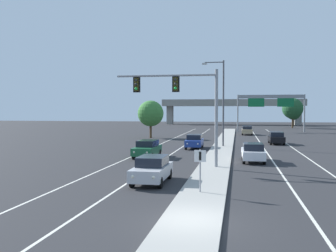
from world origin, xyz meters
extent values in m
plane|color=#28282B|center=(0.00, 0.00, 0.00)|extent=(260.00, 260.00, 0.00)
cube|color=#9E9B93|center=(0.00, 18.00, 0.07)|extent=(2.40, 110.00, 0.15)
cube|color=silver|center=(-4.70, 25.00, 0.00)|extent=(0.14, 100.00, 0.01)
cube|color=silver|center=(4.70, 25.00, 0.00)|extent=(0.14, 100.00, 0.01)
cube|color=silver|center=(-8.00, 25.00, 0.00)|extent=(0.14, 100.00, 0.01)
cube|color=silver|center=(8.00, 25.00, 0.00)|extent=(0.14, 100.00, 0.01)
cylinder|color=gray|center=(0.18, 13.89, 3.75)|extent=(0.24, 0.24, 7.20)
cylinder|color=gray|center=(-3.62, 13.89, 6.95)|extent=(7.60, 0.16, 0.16)
cube|color=black|center=(-2.86, 13.93, 6.30)|extent=(0.56, 0.06, 1.20)
cube|color=#38330F|center=(-2.86, 13.89, 6.30)|extent=(0.32, 0.32, 1.00)
sphere|color=#282828|center=(-2.86, 13.72, 6.62)|extent=(0.22, 0.22, 0.22)
sphere|color=#282828|center=(-2.86, 13.72, 6.30)|extent=(0.22, 0.22, 0.22)
sphere|color=green|center=(-2.86, 13.72, 5.98)|extent=(0.22, 0.22, 0.22)
cube|color=black|center=(-5.90, 13.93, 6.30)|extent=(0.56, 0.06, 1.20)
cube|color=#38330F|center=(-5.90, 13.89, 6.30)|extent=(0.32, 0.32, 1.00)
sphere|color=#282828|center=(-5.90, 13.72, 6.62)|extent=(0.22, 0.22, 0.22)
sphere|color=#282828|center=(-5.90, 13.72, 6.30)|extent=(0.22, 0.22, 0.22)
sphere|color=green|center=(-5.90, 13.72, 5.98)|extent=(0.22, 0.22, 0.22)
cylinder|color=gray|center=(-0.13, 4.92, 1.25)|extent=(0.08, 0.08, 2.20)
cube|color=white|center=(-0.13, 4.89, 2.00)|extent=(0.60, 0.03, 0.60)
cube|color=black|center=(-0.13, 4.87, 2.00)|extent=(0.12, 0.01, 0.44)
cylinder|color=#4C4C51|center=(0.05, 30.59, 5.15)|extent=(0.20, 0.20, 10.00)
cylinder|color=#4C4C51|center=(-1.05, 30.59, 9.95)|extent=(2.20, 0.12, 0.12)
cube|color=#B7B7B2|center=(-2.15, 30.59, 9.80)|extent=(0.56, 0.28, 0.20)
cube|color=#B7B7BC|center=(-3.28, 7.62, 0.67)|extent=(1.81, 4.40, 0.70)
cube|color=black|center=(-3.28, 7.84, 1.30)|extent=(1.59, 2.38, 0.56)
sphere|color=#EAE5C6|center=(-2.70, 5.44, 0.72)|extent=(0.18, 0.18, 0.18)
sphere|color=#EAE5C6|center=(-3.85, 5.43, 0.72)|extent=(0.18, 0.18, 0.18)
cylinder|color=black|center=(-2.48, 6.12, 0.32)|extent=(0.22, 0.64, 0.64)
cylinder|color=black|center=(-4.08, 6.11, 0.32)|extent=(0.22, 0.64, 0.64)
cylinder|color=black|center=(-2.48, 9.12, 0.32)|extent=(0.22, 0.64, 0.64)
cylinder|color=black|center=(-4.08, 9.11, 0.32)|extent=(0.22, 0.64, 0.64)
cube|color=#195633|center=(-6.42, 19.37, 0.67)|extent=(1.91, 4.44, 0.70)
cube|color=black|center=(-6.41, 19.59, 1.30)|extent=(1.64, 2.41, 0.56)
sphere|color=#EAE5C6|center=(-5.90, 17.17, 0.72)|extent=(0.18, 0.18, 0.18)
sphere|color=#EAE5C6|center=(-7.05, 17.20, 0.72)|extent=(0.18, 0.18, 0.18)
cylinder|color=black|center=(-5.66, 17.85, 0.32)|extent=(0.24, 0.65, 0.64)
cylinder|color=black|center=(-7.26, 17.89, 0.32)|extent=(0.24, 0.65, 0.64)
cylinder|color=black|center=(-5.58, 20.85, 0.32)|extent=(0.24, 0.65, 0.64)
cylinder|color=black|center=(-7.18, 20.88, 0.32)|extent=(0.24, 0.65, 0.64)
cube|color=navy|center=(-3.10, 28.48, 0.67)|extent=(1.90, 4.44, 0.70)
cube|color=black|center=(-3.10, 28.70, 1.30)|extent=(1.64, 2.41, 0.56)
sphere|color=#EAE5C6|center=(-2.47, 26.31, 0.72)|extent=(0.18, 0.18, 0.18)
sphere|color=#EAE5C6|center=(-3.63, 26.29, 0.72)|extent=(0.18, 0.18, 0.18)
cylinder|color=black|center=(-2.27, 27.00, 0.32)|extent=(0.23, 0.64, 0.64)
cylinder|color=black|center=(-3.86, 26.96, 0.32)|extent=(0.23, 0.64, 0.64)
cylinder|color=black|center=(-2.33, 30.00, 0.32)|extent=(0.23, 0.64, 0.64)
cylinder|color=black|center=(-3.93, 29.96, 0.32)|extent=(0.23, 0.64, 0.64)
cube|color=silver|center=(3.01, 18.26, 0.67)|extent=(1.89, 4.44, 0.70)
cube|color=black|center=(3.02, 18.04, 1.30)|extent=(1.63, 2.41, 0.56)
sphere|color=#EAE5C6|center=(2.39, 20.43, 0.72)|extent=(0.18, 0.18, 0.18)
sphere|color=#EAE5C6|center=(3.54, 20.46, 0.72)|extent=(0.18, 0.18, 0.18)
cylinder|color=black|center=(2.18, 19.75, 0.32)|extent=(0.23, 0.64, 0.64)
cylinder|color=black|center=(3.78, 19.78, 0.32)|extent=(0.23, 0.64, 0.64)
cylinder|color=black|center=(2.24, 16.75, 0.32)|extent=(0.23, 0.64, 0.64)
cylinder|color=black|center=(3.84, 16.78, 0.32)|extent=(0.23, 0.64, 0.64)
cube|color=black|center=(6.61, 35.98, 0.67)|extent=(1.81, 4.41, 0.70)
cube|color=black|center=(6.61, 35.76, 1.30)|extent=(1.59, 2.38, 0.56)
sphere|color=#EAE5C6|center=(6.04, 38.16, 0.72)|extent=(0.18, 0.18, 0.18)
sphere|color=#EAE5C6|center=(7.20, 38.16, 0.72)|extent=(0.18, 0.18, 0.18)
cylinder|color=black|center=(5.82, 37.49, 0.32)|extent=(0.22, 0.64, 0.64)
cylinder|color=black|center=(7.42, 37.48, 0.32)|extent=(0.22, 0.64, 0.64)
cylinder|color=black|center=(5.81, 34.49, 0.32)|extent=(0.22, 0.64, 0.64)
cylinder|color=black|center=(7.41, 34.48, 0.32)|extent=(0.22, 0.64, 0.64)
cube|color=tan|center=(3.34, 54.12, 0.67)|extent=(1.82, 4.41, 0.70)
cube|color=black|center=(3.34, 53.90, 1.30)|extent=(1.59, 2.38, 0.56)
sphere|color=#EAE5C6|center=(2.76, 56.29, 0.72)|extent=(0.18, 0.18, 0.18)
sphere|color=#EAE5C6|center=(3.91, 56.30, 0.72)|extent=(0.18, 0.18, 0.18)
cylinder|color=black|center=(2.53, 55.61, 0.32)|extent=(0.22, 0.64, 0.64)
cylinder|color=black|center=(4.13, 55.62, 0.32)|extent=(0.22, 0.64, 0.64)
cylinder|color=black|center=(2.55, 52.61, 0.32)|extent=(0.22, 0.64, 0.64)
cylinder|color=black|center=(4.15, 52.62, 0.32)|extent=(0.22, 0.64, 0.64)
cylinder|color=gray|center=(1.70, 64.57, 3.75)|extent=(0.28, 0.28, 7.50)
cylinder|color=gray|center=(14.70, 64.57, 3.75)|extent=(0.28, 0.28, 7.50)
cube|color=gray|center=(8.20, 64.57, 7.10)|extent=(13.00, 0.36, 0.70)
cube|color=#0F6033|center=(5.34, 64.37, 5.90)|extent=(3.20, 0.08, 1.70)
cube|color=#0F6033|center=(11.06, 64.37, 5.90)|extent=(3.20, 0.08, 1.70)
cube|color=gray|center=(0.00, 102.88, 6.20)|extent=(42.40, 6.40, 1.10)
cube|color=gray|center=(0.00, 99.88, 7.20)|extent=(42.40, 0.36, 0.90)
cube|color=gray|center=(-19.20, 102.88, 2.83)|extent=(1.80, 2.40, 5.65)
cube|color=gray|center=(19.20, 102.88, 2.83)|extent=(1.80, 2.40, 5.65)
cylinder|color=#4C3823|center=(14.84, 82.25, 1.38)|extent=(0.36, 0.36, 2.77)
sphere|color=#1E4C28|center=(14.84, 82.25, 4.80)|extent=(5.06, 5.06, 5.06)
cylinder|color=#4C3823|center=(-11.69, 43.61, 1.11)|extent=(0.36, 0.36, 2.22)
sphere|color=#387533|center=(-11.69, 43.61, 3.84)|extent=(4.06, 4.06, 4.06)
cylinder|color=#4C3823|center=(16.56, 93.02, 1.07)|extent=(0.36, 0.36, 2.15)
sphere|color=#1E4C28|center=(16.56, 93.02, 3.72)|extent=(3.92, 3.92, 3.92)
camera|label=1|loc=(1.75, -14.37, 4.33)|focal=40.68mm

